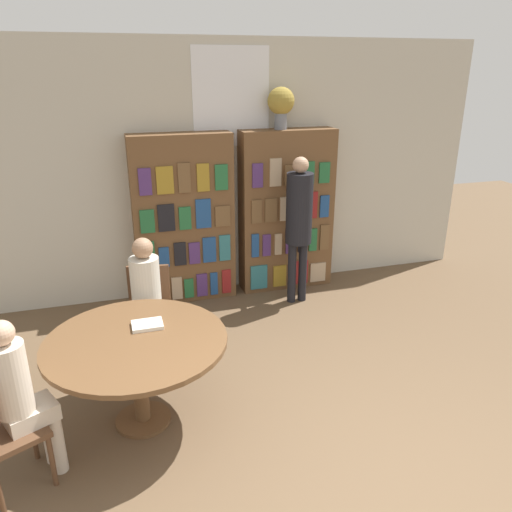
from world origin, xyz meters
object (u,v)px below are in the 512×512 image
Objects in this scene: chair_left_side at (149,308)px; seated_reader_right at (22,393)px; flower_vase at (281,103)px; librarian_standing at (299,216)px; reading_table at (137,351)px; seated_reader_left at (146,295)px; bookshelf_left at (184,220)px; bookshelf_right at (286,211)px.

chair_left_side is 1.68m from seated_reader_right.
chair_left_side is (-1.74, -1.21, -1.78)m from flower_vase.
chair_left_side is at bearing -158.80° from librarian_standing.
seated_reader_right is (-2.69, -2.59, -1.60)m from flower_vase.
chair_left_side is (0.18, 1.01, -0.15)m from reading_table.
flower_vase is at bearing 108.17° from seated_reader_right.
seated_reader_left reaches higher than seated_reader_right.
bookshelf_left is at bearing 71.62° from reading_table.
bookshelf_left is 1.14× the size of librarian_standing.
bookshelf_right is 1.43× the size of reading_table.
reading_table is (-2.02, -2.22, -0.34)m from bookshelf_right.
reading_table is at bearing 90.00° from seated_reader_right.
librarian_standing is at bearing 40.78° from reading_table.
seated_reader_left is 1.51m from seated_reader_right.
flower_vase is 0.38× the size of seated_reader_left.
reading_table is 0.86m from seated_reader_left.
bookshelf_left is 4.18× the size of flower_vase.
seated_reader_right is (-1.50, -2.58, -0.30)m from bookshelf_left.
seated_reader_left is at bearing 90.00° from chair_left_side.
seated_reader_left is at bearing -113.01° from bookshelf_left.
seated_reader_left is 2.07m from librarian_standing.
chair_left_side is at bearing 119.90° from seated_reader_right.
seated_reader_left reaches higher than reading_table.
chair_left_side is (-0.55, -1.20, -0.49)m from bookshelf_left.
bookshelf_left is 1.41m from chair_left_side.
flower_vase is at bearing 177.17° from bookshelf_right.
bookshelf_right is 3.81m from seated_reader_right.
bookshelf_right is at bearing -2.83° from flower_vase.
seated_reader_right is at bearing 65.90° from chair_left_side.
reading_table is 1.04m from chair_left_side.
bookshelf_left is 1.00× the size of bookshelf_right.
reading_table is 1.10× the size of seated_reader_left.
librarian_standing is (1.25, -0.50, 0.08)m from bookshelf_left.
reading_table is 0.79× the size of librarian_standing.
seated_reader_left is at bearing -142.08° from flower_vase.
bookshelf_left is at bearing 158.19° from librarian_standing.
bookshelf_left is at bearing -179.76° from flower_vase.
reading_table is at bearing -130.93° from flower_vase.
librarian_standing is at bearing 101.38° from seated_reader_right.
bookshelf_right reaches higher than reading_table.
flower_vase reaches higher than bookshelf_left.
reading_table is at bearing 90.00° from chair_left_side.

